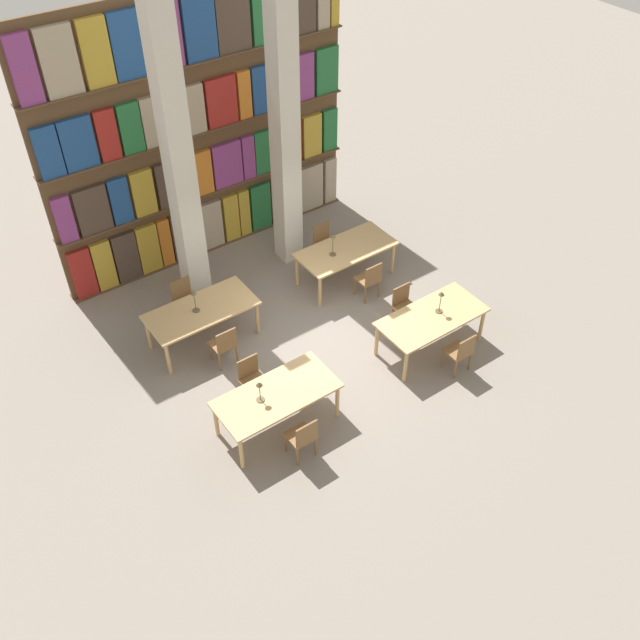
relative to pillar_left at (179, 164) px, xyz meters
The scene contains 20 objects.
ground_plane 4.13m from the pillar_left, 66.81° to the right, with size 40.00×40.00×0.00m, color gray.
bookshelf_bank 1.73m from the pillar_left, 48.45° to the left, with size 6.59×0.35×5.50m.
pillar_left is the anchor object (origin of this frame).
pillar_center 2.24m from the pillar_left, ahead, with size 0.45×0.45×6.00m.
reading_table_0 4.52m from the pillar_left, 97.88° to the right, with size 2.03×0.97×0.78m.
chair_0 5.30m from the pillar_left, 96.79° to the right, with size 0.42×0.40×0.87m.
chair_1 4.03m from the pillar_left, 100.12° to the right, with size 0.42×0.40×0.87m.
desk_lamp_0 4.36m from the pillar_left, 102.05° to the right, with size 0.14×0.14×0.41m.
reading_table_1 5.33m from the pillar_left, 54.37° to the right, with size 2.03×0.97×0.78m.
chair_2 6.02m from the pillar_left, 58.88° to the right, with size 0.42×0.40×0.87m.
chair_3 4.92m from the pillar_left, 48.00° to the right, with size 0.42×0.40×0.87m.
desk_lamp_1 5.26m from the pillar_left, 52.51° to the right, with size 0.14×0.14×0.47m.
reading_table_2 2.70m from the pillar_left, 112.41° to the right, with size 2.03×0.97×0.78m.
chair_4 3.31m from the pillar_left, 104.08° to the right, with size 0.42×0.40×0.87m.
chair_5 2.63m from the pillar_left, 134.27° to the right, with size 0.42×0.40×0.87m.
desk_lamp_2 2.39m from the pillar_left, 116.08° to the right, with size 0.14×0.14×0.47m.
reading_table_3 3.84m from the pillar_left, 26.15° to the right, with size 2.03×0.97×0.78m.
chair_6 4.31m from the pillar_left, 37.44° to the right, with size 0.42×0.40×0.87m.
chair_7 3.80m from the pillar_left, 11.86° to the right, with size 0.42×0.40×0.87m.
desk_lamp_3 3.35m from the pillar_left, 29.59° to the right, with size 0.14×0.14×0.50m.
Camera 1 is at (-5.55, -7.95, 9.43)m, focal length 40.00 mm.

